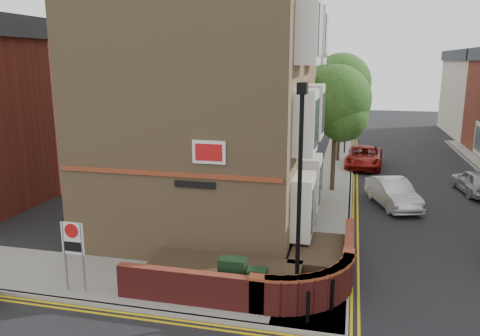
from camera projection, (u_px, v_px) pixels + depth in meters
name	position (u px, v px, depth m)	size (l,w,h in m)	color
ground	(232.00, 324.00, 12.64)	(120.00, 120.00, 0.00)	black
pavement_corner	(137.00, 283.00, 14.85)	(13.00, 3.00, 0.12)	gray
pavement_main	(334.00, 182.00, 27.33)	(2.00, 32.00, 0.12)	gray
kerb_side	(114.00, 307.00, 13.43)	(13.00, 0.15, 0.12)	gray
kerb_main_near	(351.00, 183.00, 27.10)	(0.15, 32.00, 0.12)	gray
yellow_lines_side	(110.00, 313.00, 13.20)	(13.00, 0.28, 0.01)	gold
yellow_lines_main	(355.00, 184.00, 27.05)	(0.28, 32.00, 0.01)	gold
corner_building	(213.00, 79.00, 19.48)	(8.95, 10.40, 13.60)	#94774F
garden_wall	(251.00, 283.00, 15.01)	(6.80, 6.00, 1.20)	maroon
lamppost	(299.00, 197.00, 12.66)	(0.25, 0.50, 6.30)	black
utility_cabinet_large	(233.00, 278.00, 13.78)	(0.80, 0.45, 1.20)	black
utility_cabinet_small	(257.00, 287.00, 13.32)	(0.55, 0.40, 1.10)	black
bollard_near	(308.00, 307.00, 12.43)	(0.11, 0.11, 0.90)	black
bollard_far	(332.00, 295.00, 13.05)	(0.11, 0.11, 0.90)	black
zone_sign	(73.00, 244.00, 13.89)	(0.72, 0.07, 2.20)	slate
far_terrace_cream	(479.00, 92.00, 44.42)	(5.40, 12.40, 8.00)	#B9B499
tree_near	(336.00, 105.00, 24.44)	(3.64, 3.65, 6.70)	#382B1E
tree_mid	(341.00, 88.00, 31.91)	(4.03, 4.03, 7.42)	#382B1E
tree_far	(344.00, 86.00, 39.55)	(3.81, 3.81, 7.00)	#382B1E
traffic_light_assembly	(346.00, 118.00, 35.16)	(0.20, 0.16, 4.20)	black
silver_car_near	(393.00, 193.00, 22.78)	(1.44, 4.12, 1.36)	#B1B4B9
red_car_main	(364.00, 157.00, 31.34)	(2.29, 4.97, 1.38)	maroon
silver_car_far	(476.00, 182.00, 24.91)	(1.58, 3.93, 1.34)	gray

